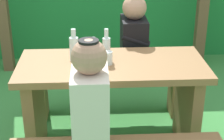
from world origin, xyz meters
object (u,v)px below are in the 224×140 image
Objects in this scene: bench_far at (109,85)px; bottle_left at (94,57)px; picnic_table at (112,93)px; bottle_right at (74,48)px; person_black_coat at (134,39)px; bottle_center at (106,47)px; person_white_shirt at (90,100)px; drinking_glass at (108,58)px.

bottle_left is at bearing -101.32° from bench_far.
picnic_table is 5.72× the size of bottle_right.
person_black_coat reaches higher than bottle_right.
bench_far is 1.95× the size of person_black_coat.
person_white_shirt is at bearing -100.83° from bottle_center.
bottle_left is 0.23m from bottle_center.
bottle_right reaches higher than drinking_glass.
person_white_shirt is (-0.16, -0.56, 0.24)m from picnic_table.
person_black_coat reaches higher than drinking_glass.
bottle_center is (-0.04, 0.09, 0.35)m from picnic_table.
person_black_coat is at bearing 70.95° from person_white_shirt.
bottle_left is (-0.14, -0.12, 0.35)m from picnic_table.
person_white_shirt is 0.45m from bottle_left.
person_white_shirt is 7.29× the size of drinking_glass.
person_white_shirt reaches higher than bench_far.
person_black_coat reaches higher than bottle_center.
person_black_coat is at bearing 44.15° from bottle_right.
bench_far is 0.80m from bottle_right.
bottle_center is at bearing 112.03° from picnic_table.
bottle_left is at bearing -138.80° from picnic_table.
bottle_right is (-0.28, -0.49, 0.56)m from bench_far.
picnic_table is 5.80× the size of bottle_left.
bottle_center is (0.12, 0.65, 0.10)m from person_white_shirt.
picnic_table is 0.65m from person_black_coat.
bottle_center is (-0.04, -0.47, 0.56)m from bench_far.
person_white_shirt is at bearing -98.22° from bench_far.
bottle_left is 0.24m from bottle_right.
bottle_right is (-0.12, 0.63, 0.11)m from person_white_shirt.
bottle_center reaches higher than bench_far.
person_black_coat is 0.71m from bottle_right.
bench_far is 1.22m from person_white_shirt.
person_white_shirt is at bearing -103.89° from drinking_glass.
person_white_shirt is 1.18m from person_black_coat.
person_white_shirt reaches higher than bottle_right.
drinking_glass is at bearing 41.19° from bottle_left.
bottle_right is 1.04× the size of bottle_center.
bottle_center reaches higher than drinking_glass.
bottle_left is at bearing -117.99° from person_black_coat.
bench_far is 0.78m from drinking_glass.
picnic_table is 0.36m from bottle_center.
person_white_shirt reaches higher than drinking_glass.
person_black_coat is at bearing 60.73° from bottle_center.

